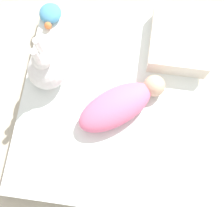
{
  "coord_description": "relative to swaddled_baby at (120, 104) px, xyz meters",
  "views": [
    {
      "loc": [
        0.49,
        0.09,
        1.76
      ],
      "look_at": [
        0.02,
        0.02,
        0.18
      ],
      "focal_mm": 50.0,
      "sensor_mm": 36.0,
      "label": 1
    }
  ],
  "objects": [
    {
      "name": "swaddled_baby",
      "position": [
        0.0,
        0.0,
        0.0
      ],
      "size": [
        0.42,
        0.48,
        0.13
      ],
      "rotation": [
        0.0,
        0.0,
        2.23
      ],
      "color": "pink",
      "rests_on": "bed_mattress"
    },
    {
      "name": "bed_mattress",
      "position": [
        -0.02,
        -0.07,
        -0.13
      ],
      "size": [
        1.12,
        0.96,
        0.13
      ],
      "color": "white",
      "rests_on": "ground_plane"
    },
    {
      "name": "turtle_plush",
      "position": [
        -0.5,
        -0.48,
        -0.03
      ],
      "size": [
        0.17,
        0.13,
        0.07
      ],
      "color": "#4C99C6",
      "rests_on": "bed_mattress"
    },
    {
      "name": "bunny_plush",
      "position": [
        -0.12,
        -0.41,
        0.06
      ],
      "size": [
        0.21,
        0.21,
        0.38
      ],
      "color": "white",
      "rests_on": "bed_mattress"
    },
    {
      "name": "pillow",
      "position": [
        -0.42,
        0.28,
        -0.0
      ],
      "size": [
        0.37,
        0.33,
        0.12
      ],
      "color": "white",
      "rests_on": "bed_mattress"
    },
    {
      "name": "ground_plane",
      "position": [
        -0.02,
        -0.07,
        -0.19
      ],
      "size": [
        12.0,
        12.0,
        0.0
      ],
      "primitive_type": "plane",
      "color": "#B2A893"
    }
  ]
}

